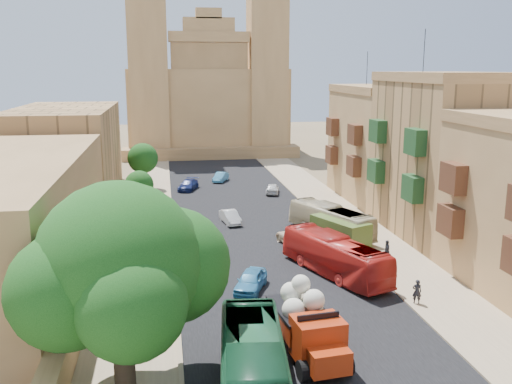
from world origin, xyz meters
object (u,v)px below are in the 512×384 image
object	(u,v)px
car_cream	(298,238)
pedestrian_a	(417,292)
bus_cream_east	(331,220)
car_white_a	(230,217)
red_truck	(307,322)
bus_green_north	(254,381)
street_tree_c	(139,185)
church	(207,96)
olive_pickup	(340,232)
pedestrian_c	(387,251)
car_white_b	(272,189)
car_blue_b	(221,177)
street_tree_a	(123,260)
bus_red_east	(335,256)
ficus_tree	(121,270)
street_tree_b	(133,208)
car_dkblue	(188,185)
street_tree_d	(143,158)

from	to	relation	value
car_cream	pedestrian_a	size ratio (longest dim) A/B	3.01
bus_cream_east	car_cream	world-z (taller)	bus_cream_east
bus_cream_east	car_white_a	bearing A→B (deg)	-55.38
red_truck	bus_green_north	xyz separation A→B (m)	(-3.46, -4.88, -0.08)
street_tree_c	bus_green_north	world-z (taller)	street_tree_c
red_truck	car_cream	size ratio (longest dim) A/B	1.45
car_cream	church	bearing A→B (deg)	-103.30
olive_pickup	bus_cream_east	distance (m)	2.72
car_white_a	pedestrian_c	bearing A→B (deg)	-60.19
red_truck	car_white_b	world-z (taller)	red_truck
car_white_b	car_blue_b	xyz separation A→B (m)	(-5.15, 8.12, -0.02)
street_tree_a	olive_pickup	xyz separation A→B (m)	(16.50, 11.20, -2.34)
olive_pickup	bus_red_east	bearing A→B (deg)	-110.24
street_tree_a	bus_red_east	size ratio (longest dim) A/B	0.51
ficus_tree	car_blue_b	xyz separation A→B (m)	(8.92, 47.10, -5.04)
car_white_a	pedestrian_a	size ratio (longest dim) A/B	2.34
bus_cream_east	car_white_b	size ratio (longest dim) A/B	2.66
church	bus_cream_east	size ratio (longest dim) A/B	3.88
street_tree_b	pedestrian_c	world-z (taller)	street_tree_b
red_truck	olive_pickup	world-z (taller)	red_truck
red_truck	bus_red_east	bearing A→B (deg)	66.16
car_white_b	church	bearing A→B (deg)	-69.22
car_white_b	bus_green_north	bearing A→B (deg)	91.54
car_cream	street_tree_b	bearing A→B (deg)	-18.77
pedestrian_c	olive_pickup	bearing A→B (deg)	-147.51
street_tree_a	pedestrian_c	xyz separation A→B (m)	(18.64, 6.50, -2.54)
bus_red_east	car_white_b	xyz separation A→B (m)	(0.65, 26.57, -0.78)
car_white_b	car_dkblue	bearing A→B (deg)	-7.64
bus_red_east	street_tree_a	bearing A→B (deg)	-2.81
bus_cream_east	pedestrian_c	size ratio (longest dim) A/B	5.62
pedestrian_a	bus_cream_east	bearing A→B (deg)	-70.55
street_tree_d	bus_cream_east	bearing A→B (deg)	-53.25
ficus_tree	car_blue_b	size ratio (longest dim) A/B	2.71
street_tree_a	red_truck	bearing A→B (deg)	-33.26
pedestrian_c	street_tree_b	bearing A→B (deg)	-98.42
street_tree_c	car_cream	xyz separation A→B (m)	(13.01, -12.53, -2.25)
church	pedestrian_c	bearing A→B (deg)	-81.82
car_cream	pedestrian_c	size ratio (longest dim) A/B	2.79
ficus_tree	street_tree_b	world-z (taller)	ficus_tree
red_truck	street_tree_c	bearing A→B (deg)	107.23
bus_green_north	pedestrian_a	world-z (taller)	bus_green_north
bus_cream_east	car_dkblue	bearing A→B (deg)	-84.50
car_white_a	car_dkblue	world-z (taller)	car_dkblue
street_tree_d	pedestrian_c	xyz separation A→B (m)	(18.64, -29.50, -2.86)
bus_green_north	street_tree_c	bearing A→B (deg)	105.74
car_blue_b	street_tree_c	bearing A→B (deg)	-100.04
street_tree_c	car_dkblue	bearing A→B (deg)	63.87
street_tree_a	car_white_b	xyz separation A→B (m)	(14.65, 30.99, -2.77)
street_tree_a	car_cream	distance (m)	17.56
car_cream	street_tree_c	bearing A→B (deg)	-60.35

